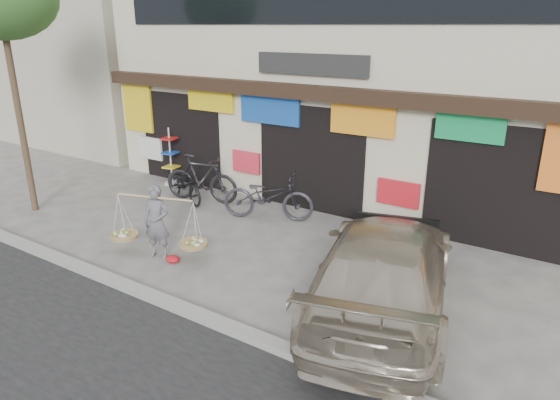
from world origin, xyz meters
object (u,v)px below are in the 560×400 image
Objects in this scene: bike_2 at (268,196)px; display_rack at (171,162)px; bike_0 at (185,185)px; suv at (384,268)px; bike_1 at (201,178)px; street_vendor at (157,225)px.

display_rack is (-4.09, 0.77, 0.11)m from bike_2.
bike_0 is 0.32× the size of suv.
bike_2 is at bearing -46.05° from suv.
bike_1 is at bearing -37.97° from bike_0.
bike_0 is at bearing 106.97° from street_vendor.
bike_2 is (2.29, -0.11, -0.05)m from bike_1.
bike_1 is 6.73m from suv.
bike_2 is (0.67, 3.03, -0.12)m from street_vendor.
suv is at bearing -142.95° from bike_2.
bike_0 is at bearing -33.74° from suv.
bike_2 is at bearing -67.49° from bike_0.
bike_2 is (2.68, 0.14, 0.13)m from bike_0.
bike_1 is at bearing -20.24° from display_rack.
street_vendor is at bearing -125.84° from bike_0.
bike_0 is 0.83× the size of bike_1.
bike_1 is 2.29m from bike_2.
bike_2 is 4.17m from display_rack.
display_rack reaches higher than bike_2.
display_rack is at bearing 57.10° from bike_1.
bike_2 is 1.30× the size of display_rack.
street_vendor is at bearing -48.08° from display_rack.
suv is (4.65, 0.66, 0.04)m from street_vendor.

